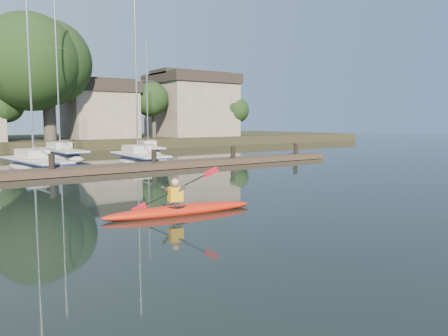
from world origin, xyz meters
TOP-DOWN VIEW (x-y plane):
  - ground at (0.00, 0.00)m, footprint 160.00×160.00m
  - kayak at (-2.14, 1.68)m, footprint 5.06×1.35m
  - dock at (0.00, 14.00)m, footprint 34.00×2.00m
  - sailboat_2 at (-2.88, 18.59)m, footprint 3.30×8.85m
  - sailboat_3 at (4.06, 18.59)m, footprint 2.24×7.93m
  - sailboat_6 at (0.97, 27.23)m, footprint 2.51×9.66m
  - sailboat_7 at (8.89, 27.22)m, footprint 3.27×7.36m
  - shore at (1.61, 40.29)m, footprint 90.00×25.25m

SIDE VIEW (x-z plane):
  - sailboat_3 at x=4.06m, z-range -6.55..6.17m
  - sailboat_2 at x=-2.88m, z-range -7.34..6.98m
  - sailboat_6 at x=0.97m, z-range -7.78..7.43m
  - sailboat_7 at x=8.89m, z-range -5.92..5.58m
  - ground at x=0.00m, z-range 0.00..0.00m
  - kayak at x=-2.14m, z-range -0.61..1.00m
  - dock at x=0.00m, z-range -0.70..1.10m
  - shore at x=1.61m, z-range -3.15..9.60m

